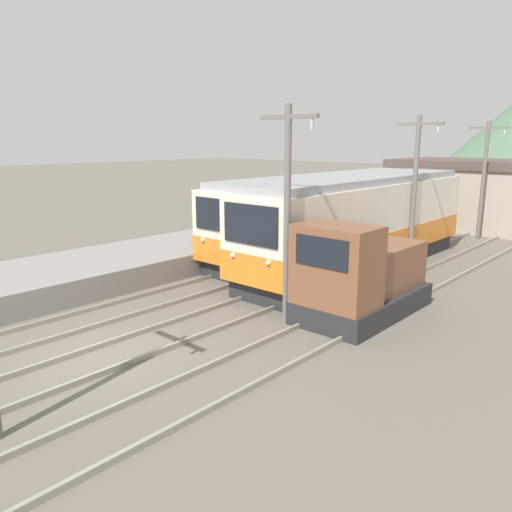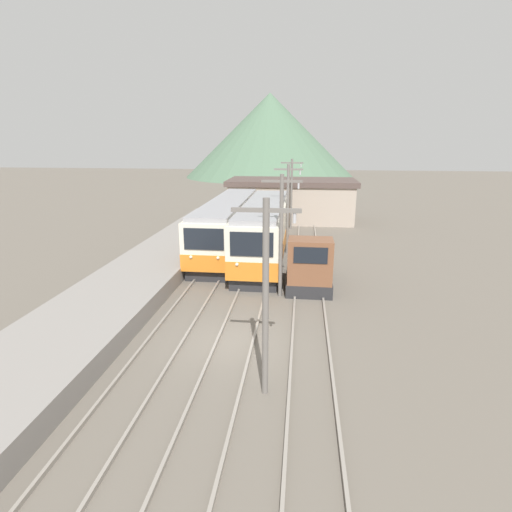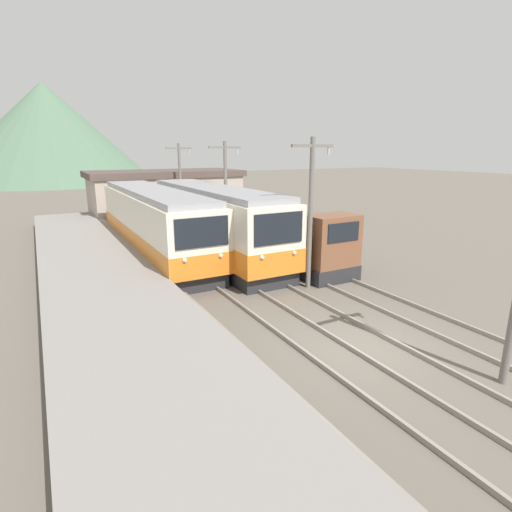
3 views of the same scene
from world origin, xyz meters
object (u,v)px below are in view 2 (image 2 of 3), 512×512
object	(u,v)px
catenary_mast_distant	(291,191)
shunting_locomotive	(309,265)
catenary_mast_mid	(281,231)
catenary_mast_far	(288,205)
commuter_train_center	(264,233)
catenary_mast_near	(266,292)
commuter_train_left	(228,227)

from	to	relation	value
catenary_mast_distant	shunting_locomotive	bearing A→B (deg)	-84.36
shunting_locomotive	catenary_mast_distant	xyz separation A→B (m)	(-1.49, 15.09, 2.24)
shunting_locomotive	catenary_mast_mid	size ratio (longest dim) A/B	0.76
catenary_mast_far	catenary_mast_distant	xyz separation A→B (m)	(0.00, 8.41, 0.00)
commuter_train_center	catenary_mast_far	distance (m)	2.73
catenary_mast_near	catenary_mast_distant	xyz separation A→B (m)	(0.00, 25.22, 0.00)
commuter_train_center	catenary_mast_mid	bearing A→B (deg)	-77.60
commuter_train_center	commuter_train_left	bearing A→B (deg)	147.91
catenary_mast_near	catenary_mast_far	distance (m)	16.82
shunting_locomotive	catenary_mast_far	distance (m)	7.21
shunting_locomotive	catenary_mast_mid	distance (m)	3.20
commuter_train_left	catenary_mast_near	xyz separation A→B (m)	(4.31, -17.02, 1.72)
catenary_mast_distant	catenary_mast_near	bearing A→B (deg)	-90.00
commuter_train_center	catenary_mast_mid	distance (m)	7.22
catenary_mast_mid	commuter_train_left	bearing A→B (deg)	116.57
catenary_mast_near	catenary_mast_far	world-z (taller)	same
catenary_mast_far	catenary_mast_distant	size ratio (longest dim) A/B	1.00
shunting_locomotive	catenary_mast_near	distance (m)	10.48
commuter_train_left	commuter_train_center	bearing A→B (deg)	-32.09
commuter_train_center	shunting_locomotive	size ratio (longest dim) A/B	2.88
shunting_locomotive	commuter_train_center	bearing A→B (deg)	120.29
commuter_train_center	shunting_locomotive	distance (m)	5.98
catenary_mast_mid	commuter_train_center	bearing A→B (deg)	102.40
catenary_mast_near	catenary_mast_mid	world-z (taller)	same
commuter_train_left	shunting_locomotive	distance (m)	9.02
commuter_train_center	catenary_mast_mid	world-z (taller)	catenary_mast_mid
commuter_train_left	catenary_mast_distant	xyz separation A→B (m)	(4.31, 8.20, 1.72)
commuter_train_left	catenary_mast_mid	distance (m)	9.79
commuter_train_center	catenary_mast_near	world-z (taller)	catenary_mast_near
catenary_mast_far	shunting_locomotive	bearing A→B (deg)	-77.42
shunting_locomotive	catenary_mast_distant	bearing A→B (deg)	95.64
catenary_mast_mid	catenary_mast_near	bearing A→B (deg)	-90.00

